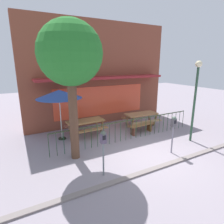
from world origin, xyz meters
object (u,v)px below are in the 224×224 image
(picnic_table_left, at_px, (86,124))
(patio_bench, at_px, (141,126))
(patio_umbrella, at_px, (59,94))
(street_tree, at_px, (70,55))
(picnic_table_right, at_px, (141,116))
(parking_meter_near, at_px, (103,141))
(street_lamp, at_px, (196,90))
(parking_meter_far, at_px, (174,125))

(picnic_table_left, height_order, patio_bench, picnic_table_left)
(patio_umbrella, bearing_deg, picnic_table_left, -4.37)
(street_tree, bearing_deg, patio_umbrella, 89.90)
(picnic_table_right, bearing_deg, street_tree, -158.79)
(patio_umbrella, relative_size, patio_bench, 1.65)
(patio_bench, relative_size, street_tree, 0.29)
(patio_bench, distance_m, parking_meter_near, 4.24)
(picnic_table_right, xyz_separation_m, parking_meter_near, (-3.96, -3.28, 0.57))
(street_lamp, bearing_deg, parking_meter_near, -172.98)
(patio_umbrella, distance_m, patio_bench, 4.33)
(patio_bench, height_order, street_tree, street_tree)
(patio_umbrella, bearing_deg, patio_bench, -17.10)
(parking_meter_near, bearing_deg, street_tree, 104.89)
(picnic_table_left, bearing_deg, street_tree, -120.97)
(picnic_table_right, distance_m, street_tree, 5.66)
(parking_meter_near, bearing_deg, street_lamp, 7.02)
(street_tree, relative_size, street_lamp, 1.37)
(patio_umbrella, distance_m, street_lamp, 6.02)
(parking_meter_far, bearing_deg, patio_bench, 83.71)
(patio_umbrella, xyz_separation_m, parking_meter_far, (3.51, -3.50, -0.97))
(patio_umbrella, relative_size, street_lamp, 0.65)
(patio_umbrella, relative_size, street_tree, 0.48)
(parking_meter_near, bearing_deg, picnic_table_left, 77.96)
(parking_meter_far, bearing_deg, patio_umbrella, 135.06)
(patio_bench, distance_m, parking_meter_far, 2.50)
(picnic_table_right, bearing_deg, street_lamp, -73.03)
(patio_bench, xyz_separation_m, parking_meter_far, (-0.26, -2.34, 0.82))
(parking_meter_far, relative_size, street_lamp, 0.42)
(patio_umbrella, height_order, patio_bench, patio_umbrella)
(parking_meter_far, bearing_deg, parking_meter_near, -177.84)
(patio_bench, bearing_deg, picnic_table_right, 53.35)
(picnic_table_left, xyz_separation_m, street_tree, (-1.17, -1.95, 3.15))
(patio_umbrella, height_order, street_lamp, street_lamp)
(picnic_table_left, height_order, parking_meter_far, parking_meter_far)
(patio_umbrella, distance_m, parking_meter_near, 3.77)
(parking_meter_near, height_order, street_lamp, street_lamp)
(patio_bench, xyz_separation_m, street_tree, (-3.77, -0.88, 3.41))
(picnic_table_left, distance_m, patio_umbrella, 1.93)
(picnic_table_right, distance_m, patio_umbrella, 4.65)
(picnic_table_right, xyz_separation_m, street_tree, (-4.38, -1.70, 3.15))
(street_tree, bearing_deg, picnic_table_left, 59.03)
(street_tree, xyz_separation_m, street_lamp, (5.20, -0.99, -1.38))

